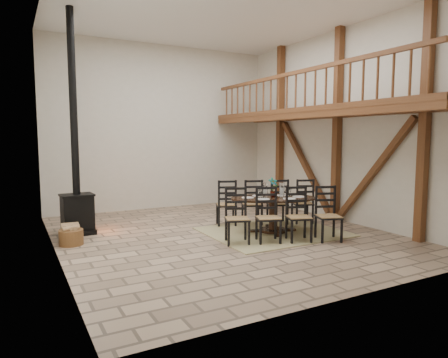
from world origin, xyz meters
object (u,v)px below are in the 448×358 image
dining_table (273,215)px  log_stack (70,232)px  wood_stove (76,186)px  log_basket (71,237)px

dining_table → log_stack: bearing=-177.6°
log_stack → wood_stove: bearing=66.1°
log_basket → log_stack: 0.37m
wood_stove → log_basket: wood_stove is taller
log_basket → log_stack: log_basket is taller
log_basket → log_stack: bearing=85.1°
wood_stove → log_stack: wood_stove is taller
wood_stove → log_basket: bearing=-110.0°
wood_stove → log_stack: bearing=-117.5°
wood_stove → log_stack: 1.09m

